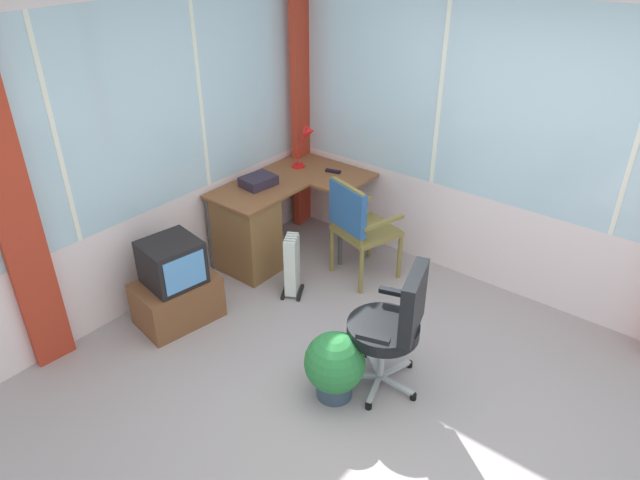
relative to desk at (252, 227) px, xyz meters
name	(u,v)px	position (x,y,z in m)	size (l,w,h in m)	color
ground	(381,417)	(-0.81, -1.97, -0.45)	(4.84, 5.61, 0.06)	#9B8F93
north_window_panel	(139,153)	(-0.81, 0.37, 0.89)	(3.84, 0.07, 2.61)	silver
east_window_panel	(525,150)	(1.14, -1.97, 0.89)	(0.07, 4.61, 2.61)	silver
curtain_north_left	(13,209)	(-1.87, 0.29, 0.84)	(0.28, 0.07, 2.51)	#AE321F
curtain_corner	(302,107)	(1.01, 0.24, 0.84)	(0.28, 0.07, 2.51)	#AE321F
desk	(252,227)	(0.00, 0.00, 0.00)	(1.40, 0.98, 0.76)	brown
desk_lamp	(307,139)	(0.81, 0.01, 0.62)	(0.23, 0.20, 0.41)	red
tv_remote	(333,171)	(0.84, -0.29, 0.36)	(0.04, 0.15, 0.02)	black
paper_tray	(258,181)	(0.17, 0.06, 0.39)	(0.30, 0.23, 0.09)	#2A2132
wooden_armchair	(355,220)	(0.41, -0.86, 0.19)	(0.61, 0.60, 0.96)	olive
office_chair	(395,321)	(-0.53, -1.86, 0.15)	(0.63, 0.55, 0.97)	#B7B7BF
tv_on_stand	(175,287)	(-0.98, -0.09, -0.09)	(0.70, 0.54, 0.74)	brown
space_heater	(292,264)	(-0.10, -0.57, -0.12)	(0.29, 0.26, 0.57)	silver
potted_plant	(335,365)	(-0.86, -1.61, -0.14)	(0.42, 0.42, 0.51)	#35465A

